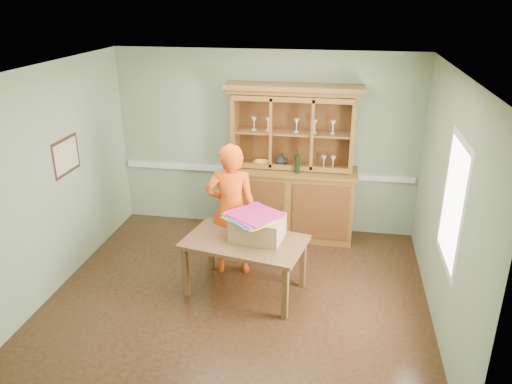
% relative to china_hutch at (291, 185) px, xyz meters
% --- Properties ---
extents(floor, '(4.50, 4.50, 0.00)m').
position_rel_china_hutch_xyz_m(floor, '(-0.42, -1.74, -0.79)').
color(floor, '#462E16').
rests_on(floor, ground).
extents(ceiling, '(4.50, 4.50, 0.00)m').
position_rel_china_hutch_xyz_m(ceiling, '(-0.42, -1.74, 1.91)').
color(ceiling, white).
rests_on(ceiling, wall_back).
extents(wall_back, '(4.50, 0.00, 4.50)m').
position_rel_china_hutch_xyz_m(wall_back, '(-0.42, 0.26, 0.56)').
color(wall_back, gray).
rests_on(wall_back, floor).
extents(wall_left, '(0.00, 4.00, 4.00)m').
position_rel_china_hutch_xyz_m(wall_left, '(-2.67, -1.74, 0.56)').
color(wall_left, gray).
rests_on(wall_left, floor).
extents(wall_right, '(0.00, 4.00, 4.00)m').
position_rel_china_hutch_xyz_m(wall_right, '(1.83, -1.74, 0.56)').
color(wall_right, gray).
rests_on(wall_right, floor).
extents(wall_front, '(4.50, 0.00, 4.50)m').
position_rel_china_hutch_xyz_m(wall_front, '(-0.42, -3.74, 0.56)').
color(wall_front, gray).
rests_on(wall_front, floor).
extents(chair_rail, '(4.41, 0.05, 0.08)m').
position_rel_china_hutch_xyz_m(chair_rail, '(-0.42, 0.23, 0.11)').
color(chair_rail, silver).
rests_on(chair_rail, wall_back).
extents(framed_map, '(0.03, 0.60, 0.46)m').
position_rel_china_hutch_xyz_m(framed_map, '(-2.65, -1.44, 0.76)').
color(framed_map, '#2F2012').
rests_on(framed_map, wall_left).
extents(window_panel, '(0.03, 0.96, 1.36)m').
position_rel_china_hutch_xyz_m(window_panel, '(1.81, -2.04, 0.71)').
color(window_panel, silver).
rests_on(window_panel, wall_right).
extents(china_hutch, '(1.92, 0.63, 2.26)m').
position_rel_china_hutch_xyz_m(china_hutch, '(0.00, 0.00, 0.00)').
color(china_hutch, brown).
rests_on(china_hutch, floor).
extents(dining_table, '(1.54, 1.10, 0.70)m').
position_rel_china_hutch_xyz_m(dining_table, '(-0.36, -1.67, -0.17)').
color(dining_table, brown).
rests_on(dining_table, floor).
extents(cardboard_box, '(0.64, 0.54, 0.27)m').
position_rel_china_hutch_xyz_m(cardboard_box, '(-0.22, -1.58, 0.05)').
color(cardboard_box, tan).
rests_on(cardboard_box, dining_table).
extents(kite_stack, '(0.73, 0.73, 0.05)m').
position_rel_china_hutch_xyz_m(kite_stack, '(-0.26, -1.62, 0.21)').
color(kite_stack, yellow).
rests_on(kite_stack, cardboard_box).
extents(person, '(0.70, 0.53, 1.75)m').
position_rel_china_hutch_xyz_m(person, '(-0.63, -1.21, 0.08)').
color(person, '#FA530F').
rests_on(person, floor).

